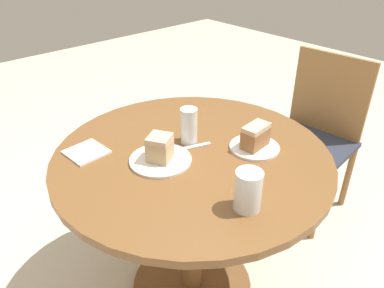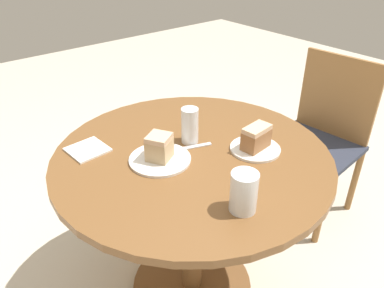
{
  "view_description": "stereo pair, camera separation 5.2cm",
  "coord_description": "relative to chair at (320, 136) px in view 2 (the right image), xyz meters",
  "views": [
    {
      "loc": [
        0.88,
        -0.8,
        1.51
      ],
      "look_at": [
        0.0,
        0.0,
        0.79
      ],
      "focal_mm": 35.0,
      "sensor_mm": 36.0,
      "label": 1
    },
    {
      "loc": [
        0.92,
        -0.76,
        1.51
      ],
      "look_at": [
        0.0,
        0.0,
        0.79
      ],
      "focal_mm": 35.0,
      "sensor_mm": 36.0,
      "label": 2
    }
  ],
  "objects": [
    {
      "name": "ground_plane",
      "position": [
        0.02,
        -0.95,
        -0.47
      ],
      "size": [
        8.0,
        8.0,
        0.0
      ],
      "primitive_type": "plane",
      "color": "beige"
    },
    {
      "name": "table",
      "position": [
        0.02,
        -0.95,
        0.1
      ],
      "size": [
        1.05,
        1.05,
        0.75
      ],
      "color": "brown",
      "rests_on": "ground_plane"
    },
    {
      "name": "chair",
      "position": [
        0.0,
        0.0,
        0.0
      ],
      "size": [
        0.49,
        0.47,
        0.9
      ],
      "rotation": [
        0.0,
        0.0,
        0.08
      ],
      "color": "olive",
      "rests_on": "ground_plane"
    },
    {
      "name": "plate_near",
      "position": [
        -0.01,
        -1.07,
        0.29
      ],
      "size": [
        0.23,
        0.23,
        0.01
      ],
      "color": "white",
      "rests_on": "table"
    },
    {
      "name": "plate_far",
      "position": [
        0.16,
        -0.75,
        0.29
      ],
      "size": [
        0.19,
        0.19,
        0.01
      ],
      "color": "white",
      "rests_on": "table"
    },
    {
      "name": "cake_slice_near",
      "position": [
        -0.01,
        -1.07,
        0.34
      ],
      "size": [
        0.11,
        0.11,
        0.09
      ],
      "rotation": [
        0.0,
        0.0,
        3.66
      ],
      "color": "tan",
      "rests_on": "plate_near"
    },
    {
      "name": "cake_slice_far",
      "position": [
        0.16,
        -0.75,
        0.34
      ],
      "size": [
        0.08,
        0.12,
        0.09
      ],
      "rotation": [
        0.0,
        0.0,
        3.25
      ],
      "color": "#9E6B42",
      "rests_on": "plate_far"
    },
    {
      "name": "glass_lemonade",
      "position": [
        -0.05,
        -0.9,
        0.35
      ],
      "size": [
        0.07,
        0.07,
        0.14
      ],
      "color": "silver",
      "rests_on": "table"
    },
    {
      "name": "glass_water",
      "position": [
        0.37,
        -1.04,
        0.34
      ],
      "size": [
        0.08,
        0.08,
        0.13
      ],
      "color": "silver",
      "rests_on": "table"
    },
    {
      "name": "napkin_stack",
      "position": [
        -0.24,
        -1.25,
        0.29
      ],
      "size": [
        0.14,
        0.14,
        0.01
      ],
      "rotation": [
        0.0,
        0.0,
        0.06
      ],
      "color": "white",
      "rests_on": "table"
    },
    {
      "name": "fork",
      "position": [
        -0.01,
        -0.93,
        0.28
      ],
      "size": [
        0.08,
        0.17,
        0.0
      ],
      "rotation": [
        0.0,
        0.0,
        1.22
      ],
      "color": "silver",
      "rests_on": "table"
    }
  ]
}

